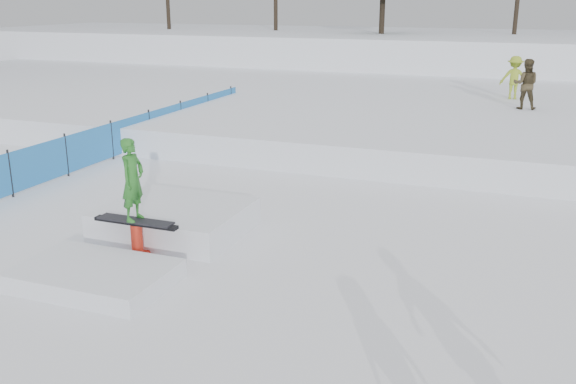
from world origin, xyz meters
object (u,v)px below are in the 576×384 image
(safety_fence, at_px, (112,140))
(walker_ygreen, at_px, (514,78))
(walker_olive, at_px, (526,84))
(jib_rail_feature, at_px, (155,230))

(safety_fence, distance_m, walker_ygreen, 14.40)
(walker_ygreen, bearing_deg, walker_olive, 102.38)
(walker_olive, relative_size, jib_rail_feature, 0.37)
(walker_ygreen, distance_m, jib_rail_feature, 16.40)
(walker_olive, distance_m, jib_rail_feature, 14.53)
(safety_fence, height_order, jib_rail_feature, jib_rail_feature)
(safety_fence, height_order, walker_ygreen, walker_ygreen)
(walker_olive, bearing_deg, safety_fence, 34.94)
(safety_fence, xyz_separation_m, walker_ygreen, (10.12, 10.19, 1.02))
(walker_olive, distance_m, walker_ygreen, 2.24)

